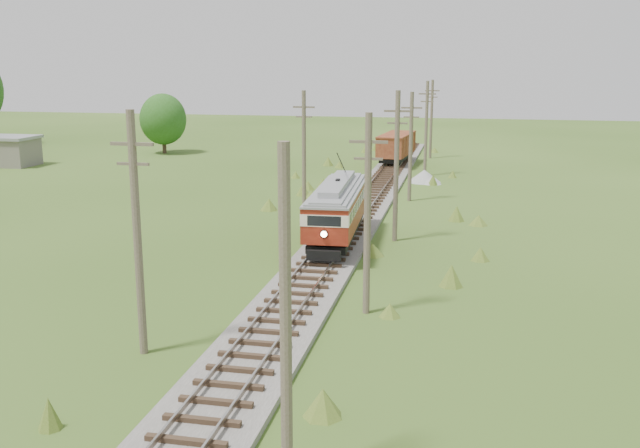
# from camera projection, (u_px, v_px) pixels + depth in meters

# --- Properties ---
(railbed_main) EXTENTS (3.60, 96.00, 0.57)m
(railbed_main) POSITION_uv_depth(u_px,v_px,m) (351.00, 224.00, 46.69)
(railbed_main) COLOR #605B54
(railbed_main) RESTS_ON ground
(streetcar) EXTENTS (3.10, 11.07, 5.02)m
(streetcar) POSITION_uv_depth(u_px,v_px,m) (338.00, 206.00, 41.60)
(streetcar) COLOR black
(streetcar) RESTS_ON ground
(gondola) EXTENTS (3.48, 8.51, 2.75)m
(gondola) POSITION_uv_depth(u_px,v_px,m) (396.00, 146.00, 74.37)
(gondola) COLOR black
(gondola) RESTS_ON ground
(gravel_pile) EXTENTS (3.10, 3.28, 1.13)m
(gravel_pile) POSITION_uv_depth(u_px,v_px,m) (425.00, 177.00, 64.09)
(gravel_pile) COLOR gray
(gravel_pile) RESTS_ON ground
(utility_pole_r_1) EXTENTS (0.30, 0.30, 8.80)m
(utility_pole_r_1) POSITION_uv_depth(u_px,v_px,m) (286.00, 321.00, 17.46)
(utility_pole_r_1) COLOR brown
(utility_pole_r_1) RESTS_ON ground
(utility_pole_r_2) EXTENTS (1.60, 0.30, 8.60)m
(utility_pole_r_2) POSITION_uv_depth(u_px,v_px,m) (368.00, 213.00, 29.83)
(utility_pole_r_2) COLOR brown
(utility_pole_r_2) RESTS_ON ground
(utility_pole_r_3) EXTENTS (1.60, 0.30, 9.00)m
(utility_pole_r_3) POSITION_uv_depth(u_px,v_px,m) (396.00, 165.00, 42.21)
(utility_pole_r_3) COLOR brown
(utility_pole_r_3) RESTS_ON ground
(utility_pole_r_4) EXTENTS (1.60, 0.30, 8.40)m
(utility_pole_r_4) POSITION_uv_depth(u_px,v_px,m) (411.00, 146.00, 54.73)
(utility_pole_r_4) COLOR brown
(utility_pole_r_4) RESTS_ON ground
(utility_pole_r_5) EXTENTS (1.60, 0.30, 8.90)m
(utility_pole_r_5) POSITION_uv_depth(u_px,v_px,m) (426.00, 128.00, 67.01)
(utility_pole_r_5) COLOR brown
(utility_pole_r_5) RESTS_ON ground
(utility_pole_r_6) EXTENTS (1.60, 0.30, 8.70)m
(utility_pole_r_6) POSITION_uv_depth(u_px,v_px,m) (431.00, 118.00, 79.48)
(utility_pole_r_6) COLOR brown
(utility_pole_r_6) RESTS_ON ground
(utility_pole_l_a) EXTENTS (1.60, 0.30, 9.00)m
(utility_pole_l_a) POSITION_uv_depth(u_px,v_px,m) (137.00, 232.00, 25.54)
(utility_pole_l_a) COLOR brown
(utility_pole_l_a) RESTS_ON ground
(utility_pole_l_b) EXTENTS (1.60, 0.30, 8.60)m
(utility_pole_l_b) POSITION_uv_depth(u_px,v_px,m) (304.00, 148.00, 52.37)
(utility_pole_l_b) COLOR brown
(utility_pole_l_b) RESTS_ON ground
(tree_mid_a) EXTENTS (5.46, 5.46, 7.03)m
(tree_mid_a) POSITION_uv_depth(u_px,v_px,m) (163.00, 119.00, 83.85)
(tree_mid_a) COLOR #38281C
(tree_mid_a) RESTS_ON ground
(shed) EXTENTS (6.40, 4.40, 3.10)m
(shed) POSITION_uv_depth(u_px,v_px,m) (5.00, 151.00, 74.36)
(shed) COLOR slate
(shed) RESTS_ON ground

